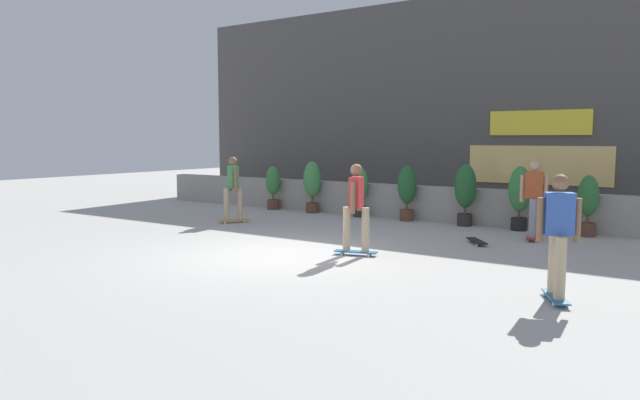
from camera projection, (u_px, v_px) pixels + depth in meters
name	position (u px, v px, depth m)	size (l,w,h in m)	color
ground_plane	(275.00, 255.00, 11.01)	(48.00, 48.00, 0.00)	#B2AFA8
planter_wall	(414.00, 202.00, 15.90)	(18.00, 0.40, 0.90)	gray
building_backdrop	(470.00, 104.00, 18.90)	(20.00, 2.08, 6.50)	#4C4947
potted_plant_0	(273.00, 185.00, 18.01)	(0.43, 0.43, 1.32)	brown
potted_plant_1	(312.00, 183.00, 17.18)	(0.51, 0.51, 1.49)	brown
potted_plant_2	(360.00, 189.00, 16.30)	(0.45, 0.45, 1.38)	#2D2823
potted_plant_3	(407.00, 189.00, 15.49)	(0.49, 0.49, 1.46)	brown
potted_plant_4	(465.00, 190.00, 14.60)	(0.53, 0.53, 1.53)	#2D2823
potted_plant_5	(520.00, 193.00, 13.86)	(0.52, 0.52, 1.51)	black
potted_plant_6	(588.00, 202.00, 13.04)	(0.44, 0.44, 1.36)	brown
skater_far_left	(534.00, 196.00, 12.56)	(0.55, 0.82, 1.70)	maroon
skater_foreground	(233.00, 186.00, 15.12)	(0.58, 0.79, 1.70)	#BF8C26
skater_by_wall_left	(558.00, 231.00, 7.79)	(0.53, 0.81, 1.70)	#266699
skater_mid_plaza	(356.00, 205.00, 10.90)	(0.82, 0.54, 1.70)	#266699
skateboard_near_camera	(477.00, 241.00, 12.17)	(0.65, 0.75, 0.08)	black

